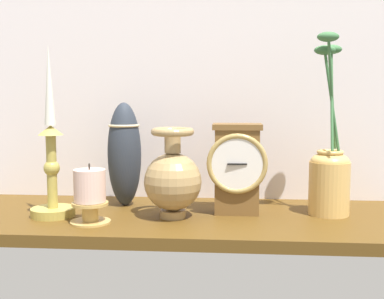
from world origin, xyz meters
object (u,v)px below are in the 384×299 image
object	(u,v)px
candlestick_tall_left	(52,163)
brass_vase_bulbous	(175,178)
brass_vase_jar	(329,172)
pillar_candle_front	(90,195)
tall_ceramic_vase	(124,154)
mantel_clock	(237,167)

from	to	relation	value
candlestick_tall_left	brass_vase_bulbous	size ratio (longest dim) A/B	1.91
candlestick_tall_left	brass_vase_bulbous	xyz separation A→B (cm)	(25.73, 0.82, -3.10)
brass_vase_jar	candlestick_tall_left	bearing A→B (deg)	-173.74
brass_vase_bulbous	pillar_candle_front	xyz separation A→B (cm)	(-16.29, -5.55, -2.65)
candlestick_tall_left	tall_ceramic_vase	distance (cm)	17.20
brass_vase_bulbous	tall_ceramic_vase	size ratio (longest dim) A/B	0.79
pillar_candle_front	mantel_clock	bearing A→B (deg)	19.64
mantel_clock	pillar_candle_front	bearing A→B (deg)	-160.36
mantel_clock	brass_vase_bulbous	bearing A→B (deg)	-159.32
candlestick_tall_left	pillar_candle_front	size ratio (longest dim) A/B	2.99
mantel_clock	candlestick_tall_left	size ratio (longest dim) A/B	0.54
brass_vase_jar	pillar_candle_front	world-z (taller)	brass_vase_jar
candlestick_tall_left	pillar_candle_front	bearing A→B (deg)	-26.58
mantel_clock	brass_vase_jar	size ratio (longest dim) A/B	0.51
mantel_clock	tall_ceramic_vase	xyz separation A→B (cm)	(-25.68, 5.66, 1.99)
mantel_clock	brass_vase_bulbous	world-z (taller)	mantel_clock
candlestick_tall_left	brass_vase_bulbous	world-z (taller)	candlestick_tall_left
candlestick_tall_left	tall_ceramic_vase	xyz separation A→B (cm)	(12.91, 11.34, 0.63)
brass_vase_jar	tall_ceramic_vase	distance (cm)	45.59
candlestick_tall_left	tall_ceramic_vase	world-z (taller)	candlestick_tall_left
tall_ceramic_vase	brass_vase_bulbous	bearing A→B (deg)	-39.38
brass_vase_bulbous	brass_vase_jar	bearing A→B (deg)	9.73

